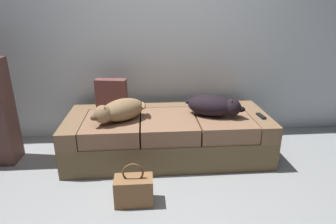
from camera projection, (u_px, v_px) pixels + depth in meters
The scene contains 8 objects.
ground_plane at pixel (178, 219), 2.23m from camera, with size 10.00×10.00×0.00m, color gray.
back_wall at pixel (163, 21), 3.35m from camera, with size 6.40×0.10×2.80m, color silver.
couch at pixel (168, 135), 3.15m from camera, with size 2.15×0.90×0.47m.
dog_tan at pixel (120, 110), 2.87m from camera, with size 0.58×0.50×0.22m.
dog_dark at pixel (214, 106), 3.00m from camera, with size 0.62×0.44×0.22m.
tv_remote at pixel (261, 116), 3.00m from camera, with size 0.04×0.15×0.02m, color black.
throw_pillow at pixel (111, 94), 3.19m from camera, with size 0.34×0.12×0.34m, color brown.
handbag at pixel (134, 190), 2.38m from camera, with size 0.32×0.18×0.38m.
Camera 1 is at (-0.22, -1.79, 1.56)m, focal length 30.51 mm.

